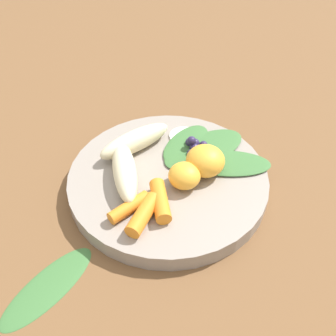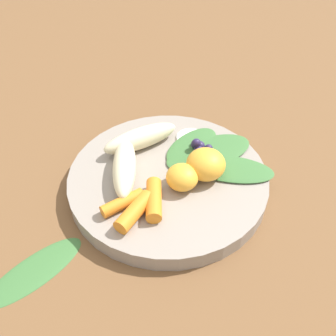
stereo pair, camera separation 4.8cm
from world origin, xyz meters
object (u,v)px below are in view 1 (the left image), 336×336
(banana_peeled_right, at_px, (135,141))
(kale_leaf_stray, at_px, (48,286))
(orange_segment_near, at_px, (205,161))
(banana_peeled_left, at_px, (125,171))
(bowl, at_px, (168,180))

(banana_peeled_right, relative_size, kale_leaf_stray, 0.92)
(orange_segment_near, height_order, kale_leaf_stray, orange_segment_near)
(banana_peeled_left, relative_size, banana_peeled_right, 1.00)
(kale_leaf_stray, bearing_deg, banana_peeled_right, -165.19)
(banana_peeled_right, xyz_separation_m, kale_leaf_stray, (-0.05, -0.21, -0.04))
(banana_peeled_right, relative_size, orange_segment_near, 2.19)
(bowl, distance_m, banana_peeled_left, 0.06)
(banana_peeled_left, bearing_deg, banana_peeled_right, 160.06)
(bowl, bearing_deg, kale_leaf_stray, -120.98)
(banana_peeled_right, distance_m, kale_leaf_stray, 0.22)
(bowl, xyz_separation_m, orange_segment_near, (0.05, 0.01, 0.03))
(bowl, height_order, orange_segment_near, orange_segment_near)
(bowl, distance_m, orange_segment_near, 0.06)
(bowl, bearing_deg, banana_peeled_left, -159.99)
(bowl, xyz_separation_m, banana_peeled_right, (-0.05, 0.04, 0.03))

